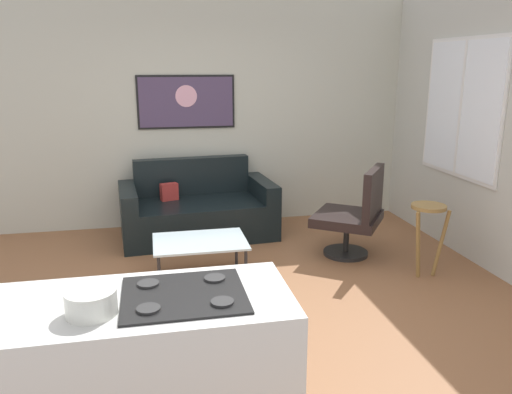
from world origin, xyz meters
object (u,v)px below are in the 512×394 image
armchair (356,214)px  bar_stool (427,221)px  couch (197,212)px  mixing_bowl (91,303)px  wall_painting (186,102)px  coffee_table (200,244)px

armchair → bar_stool: armchair is taller
couch → bar_stool: couch is taller
bar_stool → mixing_bowl: bearing=-145.2°
bar_stool → mixing_bowl: mixing_bowl is taller
bar_stool → mixing_bowl: (-2.83, -1.97, 0.40)m
armchair → wall_painting: 2.46m
mixing_bowl → wall_painting: size_ratio=0.20×
coffee_table → bar_stool: size_ratio=1.23×
couch → wall_painting: wall_painting is taller
bar_stool → armchair: bearing=127.4°
bar_stool → wall_painting: 3.14m
coffee_table → wall_painting: bearing=88.6°
coffee_table → armchair: (1.66, 0.26, 0.11)m
armchair → bar_stool: bearing=-52.6°
armchair → mixing_bowl: 3.53m
mixing_bowl → wall_painting: (0.75, 4.09, 0.60)m
couch → coffee_table: size_ratio=2.11×
coffee_table → mixing_bowl: mixing_bowl is taller
coffee_table → bar_stool: bearing=-9.5°
coffee_table → bar_stool: 2.17m
couch → armchair: bearing=-33.2°
couch → bar_stool: size_ratio=2.60×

